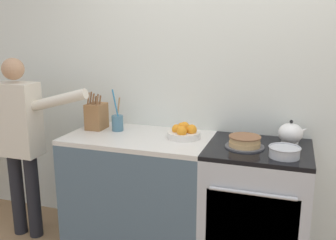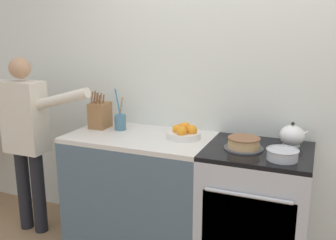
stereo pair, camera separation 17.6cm
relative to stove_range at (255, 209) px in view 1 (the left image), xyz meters
The scene contains 10 objects.
wall_back 0.94m from the stove_range, 128.44° to the left, with size 8.00×0.04×2.60m.
counter_cabinet 0.90m from the stove_range, behind, with size 1.09×0.64×0.93m.
stove_range is the anchor object (origin of this frame).
layer_cake 0.51m from the stove_range, 162.83° to the right, with size 0.27×0.27×0.08m.
tea_kettle 0.60m from the stove_range, 40.65° to the left, with size 0.21×0.17×0.17m.
mixing_bowl 0.55m from the stove_range, 42.88° to the right, with size 0.20×0.20×0.07m.
knife_block 1.42m from the stove_range, behind, with size 0.13×0.17×0.30m.
utensil_crock 1.24m from the stove_range, behind, with size 0.09×0.09×0.34m.
fruit_bowl 0.75m from the stove_range, behind, with size 0.25×0.25×0.11m.
person_baker 1.92m from the stove_range, behind, with size 0.89×0.20×1.50m.
Camera 1 is at (0.45, -2.20, 1.72)m, focal length 40.00 mm.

